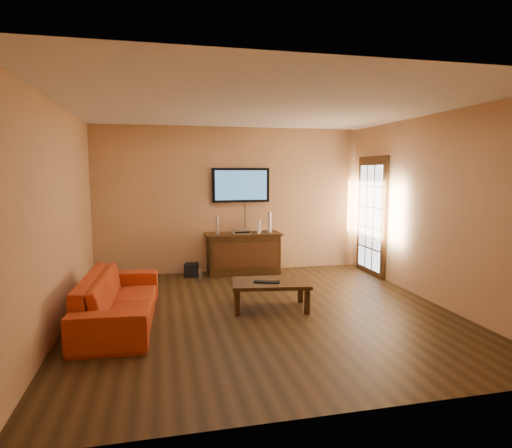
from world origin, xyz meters
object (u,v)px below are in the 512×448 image
object	(u,v)px
sofa	(119,290)
game_console	(259,227)
keyboard	(267,282)
speaker_left	(217,226)
coffee_table	(270,285)
av_receiver	(241,232)
television	(241,185)
media_console	(243,253)
subwoofer	(191,270)
speaker_right	(270,223)
bottle	(200,276)

from	to	relation	value
sofa	game_console	bearing A→B (deg)	-43.40
keyboard	speaker_left	bearing A→B (deg)	99.98
coffee_table	av_receiver	world-z (taller)	av_receiver
av_receiver	sofa	bearing A→B (deg)	-132.42
television	game_console	size ratio (longest dim) A/B	4.68
media_console	subwoofer	xyz separation A→B (m)	(-0.96, -0.03, -0.26)
coffee_table	speaker_left	xyz separation A→B (m)	(-0.44, 2.12, 0.57)
sofa	coffee_table	bearing A→B (deg)	-84.07
speaker_left	coffee_table	bearing A→B (deg)	-78.17
coffee_table	game_console	size ratio (longest dim) A/B	4.86
sofa	subwoofer	size ratio (longest dim) A/B	8.93
media_console	keyboard	xyz separation A→B (m)	(-0.10, -2.16, 0.02)
media_console	coffee_table	size ratio (longest dim) A/B	1.23
media_console	game_console	bearing A→B (deg)	-3.17
media_console	sofa	distance (m)	3.00
av_receiver	game_console	xyz separation A→B (m)	(0.34, 0.02, 0.08)
speaker_right	keyboard	size ratio (longest dim) A/B	1.02
coffee_table	television	bearing A→B (deg)	89.10
sofa	subwoofer	bearing A→B (deg)	-22.76
speaker_left	speaker_right	xyz separation A→B (m)	(0.98, 0.01, 0.03)
speaker_right	keyboard	xyz separation A→B (m)	(-0.60, -2.18, -0.53)
av_receiver	bottle	size ratio (longest dim) A/B	1.46
game_console	av_receiver	bearing A→B (deg)	-152.53
coffee_table	bottle	xyz separation A→B (m)	(-0.80, 1.71, -0.24)
television	subwoofer	size ratio (longest dim) A/B	4.57
sofa	television	bearing A→B (deg)	-36.60
speaker_left	av_receiver	bearing A→B (deg)	-5.32
av_receiver	bottle	bearing A→B (deg)	-155.23
coffee_table	speaker_left	distance (m)	2.24
television	speaker_right	distance (m)	0.89
game_console	television	bearing A→B (deg)	164.62
bottle	subwoofer	bearing A→B (deg)	107.67
television	game_console	bearing A→B (deg)	-39.20
coffee_table	bottle	world-z (taller)	coffee_table
av_receiver	media_console	bearing A→B (deg)	38.21
subwoofer	keyboard	size ratio (longest dim) A/B	0.63
coffee_table	bottle	distance (m)	1.90
coffee_table	subwoofer	world-z (taller)	coffee_table
media_console	game_console	distance (m)	0.57
speaker_left	subwoofer	xyz separation A→B (m)	(-0.48, -0.03, -0.79)
media_console	keyboard	size ratio (longest dim) A/B	3.67
av_receiver	bottle	world-z (taller)	av_receiver
sofa	keyboard	world-z (taller)	sofa
bottle	keyboard	size ratio (longest dim) A/B	0.57
sofa	bottle	world-z (taller)	sofa
speaker_left	keyboard	bearing A→B (deg)	-80.02
av_receiver	keyboard	size ratio (longest dim) A/B	0.84
bottle	keyboard	xyz separation A→B (m)	(0.74, -1.75, 0.30)
bottle	television	bearing A→B (deg)	37.06
speaker_left	media_console	bearing A→B (deg)	-0.29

